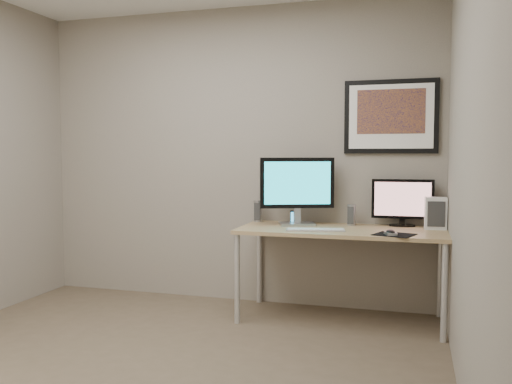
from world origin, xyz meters
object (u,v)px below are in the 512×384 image
Objects in this scene: monitor_tv at (402,201)px; speaker_right at (351,215)px; framed_art at (391,116)px; desk at (341,237)px; speaker_left at (258,211)px; keyboard at (315,230)px; fan_unit at (436,213)px; phone_dock at (293,218)px; monitor_large at (297,188)px.

monitor_tv reaches higher than speaker_right.
desk is at bearing -136.54° from framed_art.
desk is 0.81m from speaker_left.
fan_unit is (0.88, 0.35, 0.12)m from keyboard.
speaker_right reaches higher than keyboard.
phone_dock is (-0.42, 0.14, 0.12)m from desk.
phone_dock is at bearing -172.62° from monitor_tv.
speaker_left is 1.07× the size of speaker_right.
fan_unit is (1.09, 0.07, -0.18)m from monitor_large.
desk is at bearing -168.86° from fan_unit.
framed_art reaches higher than speaker_left.
speaker_left is at bearing -175.39° from framed_art.
speaker_left is at bearing 174.49° from fan_unit.
speaker_right is at bearing 173.28° from fan_unit.
framed_art is 1.36m from speaker_left.
speaker_left is at bearing 138.21° from monitor_large.
fan_unit is at bearing -21.41° from monitor_tv.
speaker_left is 0.41× the size of keyboard.
fan_unit is at bearing -7.80° from speaker_left.
fan_unit reaches higher than desk.
keyboard is (0.20, -0.28, -0.30)m from monitor_large.
monitor_tv is at bearing -3.94° from speaker_left.
speaker_right is at bearing -159.48° from framed_art.
monitor_large is 0.86m from monitor_tv.
keyboard is at bearing -40.81° from speaker_left.
keyboard is at bearing -75.04° from monitor_large.
phone_dock reaches higher than keyboard.
framed_art is 1.15m from phone_dock.
desk is 0.27m from speaker_right.
monitor_tv is 2.85× the size of speaker_right.
fan_unit reaches higher than speaker_left.
speaker_right is 0.48m from phone_dock.
monitor_large is 0.45m from speaker_left.
monitor_large is (-0.73, -0.23, -0.58)m from framed_art.
phone_dock is at bearing -164.77° from speaker_right.
keyboard is (-0.63, -0.44, -0.20)m from monitor_tv.
framed_art is (0.35, 0.33, 0.96)m from desk.
framed_art reaches higher than monitor_tv.
keyboard is at bearing -146.41° from monitor_tv.
phone_dock is at bearing 161.75° from desk.
desk is at bearing -23.18° from speaker_left.
keyboard is (-0.17, -0.17, 0.07)m from desk.
framed_art is at bearing 148.73° from monitor_tv.
fan_unit is (0.36, -0.15, -0.77)m from framed_art.
phone_dock is (-0.87, -0.13, -0.15)m from monitor_tv.
speaker_right is (0.05, 0.22, 0.15)m from desk.
fan_unit is (0.25, -0.09, -0.08)m from monitor_tv.
monitor_large is at bearing -162.77° from framed_art.
speaker_left reaches higher than desk.
framed_art is 6.37× the size of phone_dock.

